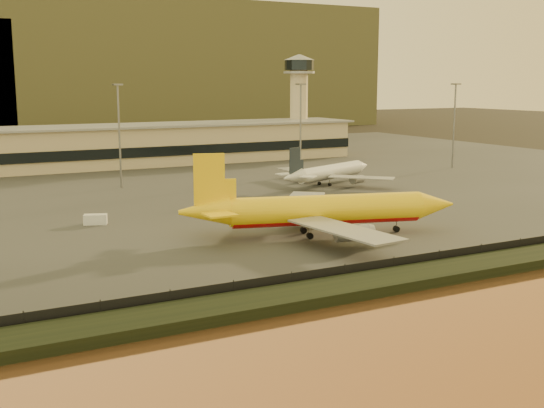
{
  "coord_description": "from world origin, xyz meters",
  "views": [
    {
      "loc": [
        -54.58,
        -84.83,
        26.0
      ],
      "look_at": [
        -3.63,
        12.0,
        6.37
      ],
      "focal_mm": 45.0,
      "sensor_mm": 36.0,
      "label": 1
    }
  ],
  "objects": [
    {
      "name": "tarmac",
      "position": [
        0.0,
        95.0,
        0.1
      ],
      "size": [
        320.0,
        220.0,
        0.2
      ],
      "primitive_type": "cube",
      "color": "#2D2D2D",
      "rests_on": "ground"
    },
    {
      "name": "control_tower",
      "position": [
        70.0,
        131.0,
        21.66
      ],
      "size": [
        11.2,
        11.2,
        35.5
      ],
      "color": "#C9AE8B",
      "rests_on": "tarmac"
    },
    {
      "name": "perimeter_fence",
      "position": [
        0.0,
        -13.0,
        1.3
      ],
      "size": [
        300.0,
        0.05,
        2.2
      ],
      "primitive_type": "cube",
      "color": "black",
      "rests_on": "tarmac"
    },
    {
      "name": "terminal_building",
      "position": [
        -14.52,
        125.55,
        6.25
      ],
      "size": [
        202.0,
        25.0,
        12.6
      ],
      "color": "#C9AE8B",
      "rests_on": "tarmac"
    },
    {
      "name": "white_narrowbody_jet",
      "position": [
        38.23,
        60.39,
        3.35
      ],
      "size": [
        35.02,
        33.08,
        10.55
      ],
      "rotation": [
        0.0,
        0.0,
        0.4
      ],
      "color": "silver",
      "rests_on": "tarmac"
    },
    {
      "name": "gse_vehicle_yellow",
      "position": [
        17.43,
        23.51,
        1.04
      ],
      "size": [
        4.07,
        2.75,
        1.68
      ],
      "primitive_type": "cube",
      "rotation": [
        0.0,
        0.0,
        -0.31
      ],
      "color": "yellow",
      "rests_on": "tarmac"
    },
    {
      "name": "dhl_cargo_jet",
      "position": [
        5.68,
        11.64,
        4.51
      ],
      "size": [
        47.64,
        45.6,
        14.45
      ],
      "rotation": [
        0.0,
        0.0,
        -0.28
      ],
      "color": "yellow",
      "rests_on": "tarmac"
    },
    {
      "name": "embankment",
      "position": [
        0.0,
        -17.0,
        0.7
      ],
      "size": [
        320.0,
        7.0,
        1.4
      ],
      "primitive_type": "cube",
      "color": "black",
      "rests_on": "ground"
    },
    {
      "name": "apron_light_masts",
      "position": [
        15.0,
        75.0,
        15.7
      ],
      "size": [
        152.2,
        12.2,
        25.4
      ],
      "color": "slate",
      "rests_on": "tarmac"
    },
    {
      "name": "ground",
      "position": [
        0.0,
        0.0,
        0.0
      ],
      "size": [
        900.0,
        900.0,
        0.0
      ],
      "primitive_type": "plane",
      "color": "black",
      "rests_on": "ground"
    },
    {
      "name": "gse_vehicle_white",
      "position": [
        -26.23,
        38.77,
        1.13
      ],
      "size": [
        4.55,
        3.22,
        1.87
      ],
      "primitive_type": "cube",
      "rotation": [
        0.0,
        0.0,
        -0.36
      ],
      "color": "silver",
      "rests_on": "tarmac"
    }
  ]
}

